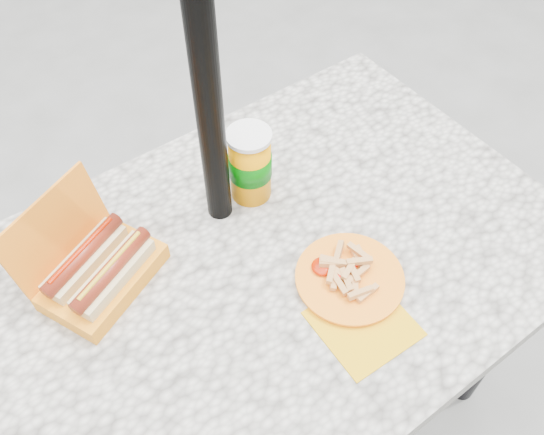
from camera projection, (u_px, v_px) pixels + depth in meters
ground at (267, 405)px, 1.70m from camera, size 60.00×60.00×0.00m
picnic_table at (266, 291)px, 1.20m from camera, size 1.20×0.80×0.75m
umbrella_pole at (205, 71)px, 0.92m from camera, size 0.05×0.05×2.20m
hotdog_box at (98, 269)px, 1.05m from camera, size 0.27×0.25×0.18m
fries_plate at (350, 280)px, 1.07m from camera, size 0.23×0.27×0.04m
soda_cup at (250, 165)px, 1.16m from camera, size 0.09×0.09×0.17m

